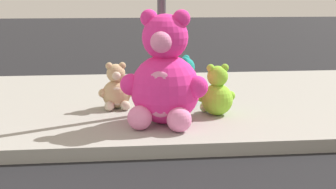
{
  "coord_description": "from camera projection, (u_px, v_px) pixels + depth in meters",
  "views": [
    {
      "loc": [
        0.41,
        -1.71,
        1.7
      ],
      "look_at": [
        0.99,
        3.6,
        0.55
      ],
      "focal_mm": 51.72,
      "sensor_mm": 36.0,
      "label": 1
    }
  ],
  "objects": [
    {
      "name": "plush_pink_large",
      "position": [
        165.0,
        79.0,
        5.64
      ],
      "size": [
        1.0,
        0.95,
        1.34
      ],
      "color": "#F22D93",
      "rests_on": "sidewalk"
    },
    {
      "name": "sidewalk",
      "position": [
        88.0,
        105.0,
        7.02
      ],
      "size": [
        28.0,
        4.4,
        0.15
      ],
      "primitive_type": "cube",
      "color": "#9E9B93",
      "rests_on": "ground_plane"
    },
    {
      "name": "plush_lime",
      "position": [
        217.0,
        94.0,
        6.13
      ],
      "size": [
        0.51,
        0.45,
        0.66
      ],
      "color": "#8CD133",
      "rests_on": "sidewalk"
    },
    {
      "name": "plush_teal",
      "position": [
        184.0,
        84.0,
        6.77
      ],
      "size": [
        0.47,
        0.51,
        0.67
      ],
      "color": "teal",
      "rests_on": "sidewalk"
    },
    {
      "name": "plush_tan",
      "position": [
        116.0,
        90.0,
        6.46
      ],
      "size": [
        0.48,
        0.42,
        0.62
      ],
      "color": "tan",
      "rests_on": "sidewalk"
    }
  ]
}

